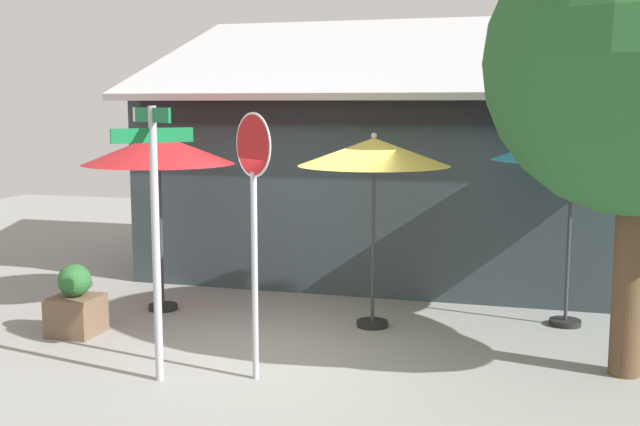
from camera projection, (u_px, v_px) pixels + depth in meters
ground_plane at (281, 353)px, 9.99m from camera, size 28.00×28.00×0.10m
cafe_building at (399, 175)px, 14.51m from camera, size 9.11×5.03×4.88m
street_sign_post at (155, 213)px, 8.61m from camera, size 0.78×0.74×3.08m
stop_sign at (254, 199)px, 8.63m from camera, size 0.57×0.45×3.01m
patio_umbrella_crimson_left at (159, 150)px, 11.56m from camera, size 2.26×2.26×2.73m
patio_umbrella_mustard_center at (374, 154)px, 10.66m from camera, size 2.09×2.09×2.71m
patio_umbrella_teal_right at (573, 147)px, 10.71m from camera, size 2.19×2.19×2.80m
sidewalk_planter at (76, 305)px, 10.57m from camera, size 0.62×0.62×0.97m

